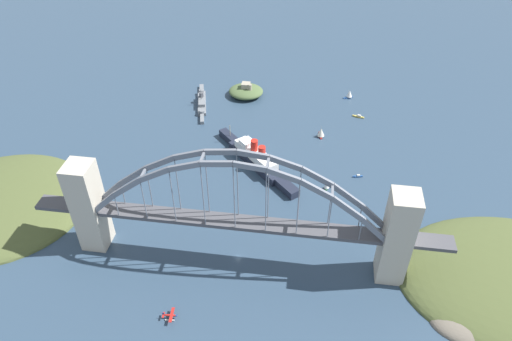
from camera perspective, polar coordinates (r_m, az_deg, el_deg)
ground_plane at (r=298.73m, az=-2.19°, el=-10.54°), size 1400.00×1400.00×0.00m
harbor_arch_bridge at (r=274.63m, az=-2.35°, el=-5.99°), size 247.63×17.07×79.86m
ocean_liner at (r=365.49m, az=0.03°, el=1.52°), size 74.04×78.78×21.16m
naval_cruiser at (r=448.33m, az=-6.64°, el=8.33°), size 20.37×69.13×16.07m
fort_island_mid_harbor at (r=459.16m, az=-1.23°, el=9.67°), size 33.29×30.78×13.98m
seaplane_taxiing_near_bridge at (r=273.91m, az=-10.42°, el=-17.08°), size 8.44×9.64×4.84m
small_boat_0 at (r=464.15m, az=11.34°, el=9.16°), size 9.35×7.35×9.06m
small_boat_1 at (r=401.64m, az=7.94°, el=4.64°), size 6.95×10.86×9.68m
small_boat_2 at (r=364.33m, az=12.33°, el=-0.68°), size 7.65×2.66×2.06m
small_boat_3 at (r=323.50m, az=-6.50°, el=-5.83°), size 9.34×4.18×2.30m
small_boat_4 at (r=347.82m, az=8.63°, el=-1.80°), size 4.08×7.14×6.75m
small_boat_5 at (r=436.30m, az=12.42°, el=6.47°), size 10.67×4.07×2.58m
channel_marker_buoy at (r=327.80m, az=-7.15°, el=-5.10°), size 2.20×2.20×2.75m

